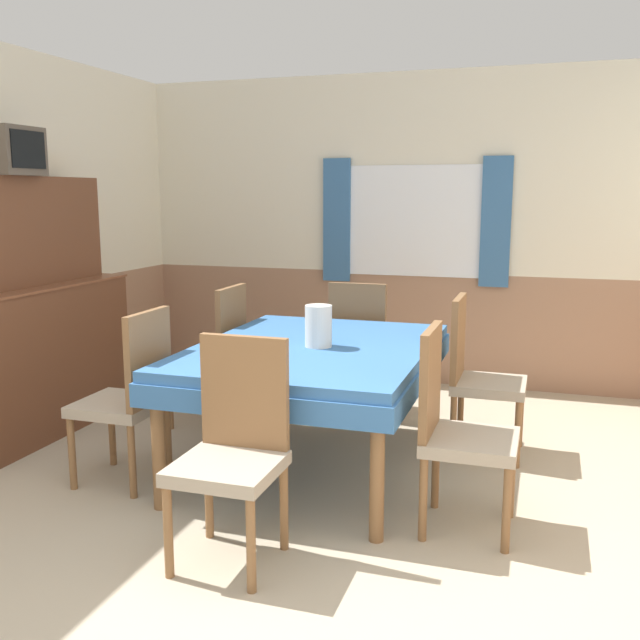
% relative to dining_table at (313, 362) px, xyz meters
% --- Properties ---
extents(wall_back, '(5.00, 0.10, 2.60)m').
position_rel_dining_table_xyz_m(wall_back, '(0.09, 2.15, 0.66)').
color(wall_back, silver).
rests_on(wall_back, ground_plane).
extents(wall_left, '(0.05, 4.39, 2.60)m').
position_rel_dining_table_xyz_m(wall_left, '(-2.24, 0.13, 0.66)').
color(wall_left, silver).
rests_on(wall_left, ground_plane).
extents(dining_table, '(1.34, 1.78, 0.74)m').
position_rel_dining_table_xyz_m(dining_table, '(0.00, 0.00, 0.00)').
color(dining_table, '#386BA8').
rests_on(dining_table, ground_plane).
extents(chair_left_far, '(0.44, 0.44, 0.99)m').
position_rel_dining_table_xyz_m(chair_left_far, '(-0.90, 0.54, -0.12)').
color(chair_left_far, brown).
rests_on(chair_left_far, ground_plane).
extents(chair_head_near, '(0.44, 0.44, 0.99)m').
position_rel_dining_table_xyz_m(chair_head_near, '(-0.00, -1.12, -0.12)').
color(chair_head_near, brown).
rests_on(chair_head_near, ground_plane).
extents(chair_head_window, '(0.44, 0.44, 0.99)m').
position_rel_dining_table_xyz_m(chair_head_window, '(-0.00, 1.12, -0.12)').
color(chair_head_window, brown).
rests_on(chair_head_window, ground_plane).
extents(chair_right_far, '(0.44, 0.44, 0.99)m').
position_rel_dining_table_xyz_m(chair_right_far, '(0.90, 0.54, -0.12)').
color(chair_right_far, brown).
rests_on(chair_right_far, ground_plane).
extents(chair_left_near, '(0.44, 0.44, 0.99)m').
position_rel_dining_table_xyz_m(chair_left_near, '(-0.90, -0.54, -0.12)').
color(chair_left_near, brown).
rests_on(chair_left_near, ground_plane).
extents(chair_right_near, '(0.44, 0.44, 0.99)m').
position_rel_dining_table_xyz_m(chair_right_near, '(0.90, -0.54, -0.12)').
color(chair_right_near, brown).
rests_on(chair_right_near, ground_plane).
extents(sideboard, '(0.46, 1.51, 1.73)m').
position_rel_dining_table_xyz_m(sideboard, '(-1.99, 0.04, 0.09)').
color(sideboard, brown).
rests_on(sideboard, ground_plane).
extents(tv, '(0.29, 0.37, 0.30)m').
position_rel_dining_table_xyz_m(tv, '(-1.97, -0.09, 1.23)').
color(tv, '#51473D').
rests_on(tv, sideboard).
extents(vase, '(0.16, 0.16, 0.24)m').
position_rel_dining_table_xyz_m(vase, '(0.04, -0.03, 0.22)').
color(vase, silver).
rests_on(vase, dining_table).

